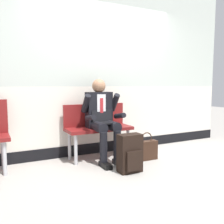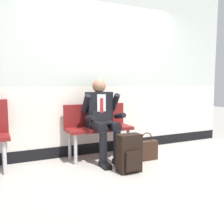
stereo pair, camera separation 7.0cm
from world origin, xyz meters
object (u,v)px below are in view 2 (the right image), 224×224
object	(u,v)px
bench_with_person	(98,125)
person_seated	(102,117)
handbag	(147,150)
backpack	(129,154)

from	to	relation	value
bench_with_person	person_seated	bearing A→B (deg)	-90.00
person_seated	handbag	size ratio (longest dim) A/B	2.87
bench_with_person	person_seated	world-z (taller)	person_seated
bench_with_person	handbag	size ratio (longest dim) A/B	2.38
bench_with_person	handbag	xyz separation A→B (m)	(0.61, -0.49, -0.36)
bench_with_person	person_seated	size ratio (longest dim) A/B	0.83
handbag	backpack	bearing A→B (deg)	-145.76
backpack	person_seated	bearing A→B (deg)	99.67
person_seated	handbag	distance (m)	0.85
backpack	handbag	size ratio (longest dim) A/B	1.18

